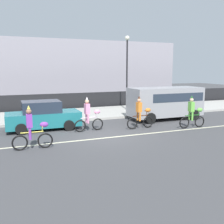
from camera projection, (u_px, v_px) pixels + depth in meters
ground_plane at (105, 135)px, 13.68m from camera, size 80.00×80.00×0.00m
road_centre_line at (109, 138)px, 13.22m from camera, size 36.00×0.14×0.01m
sidewalk_curb at (75, 114)px, 19.63m from camera, size 60.00×5.00×0.15m
fence_line at (67, 102)px, 22.19m from camera, size 40.00×0.08×1.40m
building_backdrop at (47, 71)px, 29.54m from camera, size 28.00×8.00×6.40m
parade_cyclist_purple at (33, 130)px, 11.18m from camera, size 1.72×0.50×1.92m
parade_cyclist_pink at (89, 116)px, 14.51m from camera, size 1.72×0.50×1.92m
parade_cyclist_orange at (141, 114)px, 15.14m from camera, size 1.72×0.50×1.92m
parade_cyclist_lime at (193, 114)px, 15.30m from camera, size 1.72×0.50×1.92m
parked_van_grey at (166, 101)px, 17.93m from camera, size 5.00×2.22×2.18m
parked_car_teal at (43, 116)px, 14.91m from camera, size 4.10×1.92×1.64m
street_lamp_post at (127, 62)px, 20.87m from camera, size 0.36×0.36×5.86m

